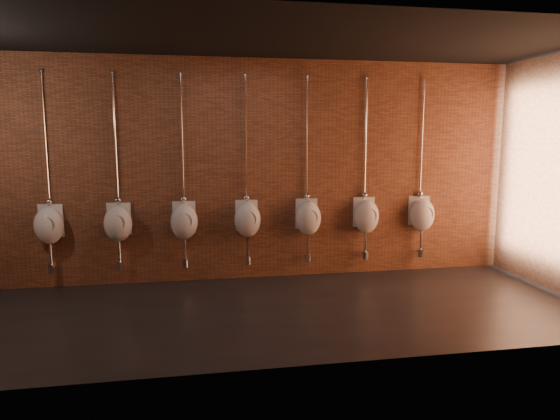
{
  "coord_description": "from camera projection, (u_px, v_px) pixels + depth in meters",
  "views": [
    {
      "loc": [
        -0.6,
        -5.73,
        2.09
      ],
      "look_at": [
        0.58,
        0.9,
        1.1
      ],
      "focal_mm": 32.0,
      "sensor_mm": 36.0,
      "label": 1
    }
  ],
  "objects": [
    {
      "name": "ground",
      "position": [
        246.0,
        312.0,
        5.99
      ],
      "size": [
        8.5,
        8.5,
        0.0
      ],
      "primitive_type": "plane",
      "color": "black",
      "rests_on": "ground"
    },
    {
      "name": "room_shell",
      "position": [
        244.0,
        144.0,
        5.7
      ],
      "size": [
        8.54,
        3.04,
        3.22
      ],
      "color": "black",
      "rests_on": "ground"
    },
    {
      "name": "urinal_0",
      "position": [
        49.0,
        224.0,
        6.75
      ],
      "size": [
        0.42,
        0.38,
        2.72
      ],
      "color": "white",
      "rests_on": "ground"
    },
    {
      "name": "urinal_1",
      "position": [
        118.0,
        222.0,
        6.91
      ],
      "size": [
        0.42,
        0.38,
        2.72
      ],
      "color": "white",
      "rests_on": "ground"
    },
    {
      "name": "urinal_2",
      "position": [
        184.0,
        221.0,
        7.06
      ],
      "size": [
        0.42,
        0.38,
        2.72
      ],
      "color": "white",
      "rests_on": "ground"
    },
    {
      "name": "urinal_3",
      "position": [
        247.0,
        219.0,
        7.22
      ],
      "size": [
        0.42,
        0.38,
        2.72
      ],
      "color": "white",
      "rests_on": "ground"
    },
    {
      "name": "urinal_4",
      "position": [
        308.0,
        217.0,
        7.37
      ],
      "size": [
        0.42,
        0.38,
        2.72
      ],
      "color": "white",
      "rests_on": "ground"
    },
    {
      "name": "urinal_5",
      "position": [
        366.0,
        215.0,
        7.53
      ],
      "size": [
        0.42,
        0.38,
        2.72
      ],
      "color": "white",
      "rests_on": "ground"
    },
    {
      "name": "urinal_6",
      "position": [
        422.0,
        214.0,
        7.69
      ],
      "size": [
        0.42,
        0.38,
        2.72
      ],
      "color": "white",
      "rests_on": "ground"
    }
  ]
}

